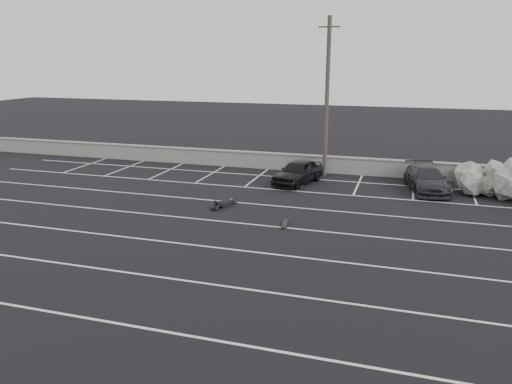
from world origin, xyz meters
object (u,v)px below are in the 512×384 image
(utility_pole, at_px, (327,98))
(person, at_px, (226,201))
(skateboard, at_px, (285,224))
(car_left, at_px, (298,172))
(car_right, at_px, (427,179))
(trash_bin, at_px, (461,176))

(utility_pole, distance_m, person, 9.64)
(person, relative_size, skateboard, 2.66)
(car_left, relative_size, skateboard, 4.62)
(car_left, xyz_separation_m, car_right, (6.99, 0.45, -0.03))
(car_left, xyz_separation_m, utility_pole, (1.11, 2.47, 4.02))
(trash_bin, relative_size, person, 0.37)
(car_right, xyz_separation_m, utility_pole, (-5.88, 2.03, 4.05))
(car_right, bearing_deg, skateboard, -138.68)
(car_right, distance_m, trash_bin, 3.09)
(skateboard, bearing_deg, car_right, 45.60)
(trash_bin, bearing_deg, car_right, -128.12)
(car_left, distance_m, skateboard, 7.57)
(person, bearing_deg, trash_bin, 47.63)
(car_left, height_order, trash_bin, car_left)
(car_right, relative_size, trash_bin, 5.23)
(utility_pole, height_order, trash_bin, utility_pole)
(car_right, xyz_separation_m, trash_bin, (1.91, 2.43, -0.21))
(trash_bin, distance_m, skateboard, 12.96)
(car_left, bearing_deg, car_right, 19.07)
(person, bearing_deg, car_right, 43.22)
(car_left, relative_size, person, 1.73)
(car_left, bearing_deg, utility_pole, 81.33)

